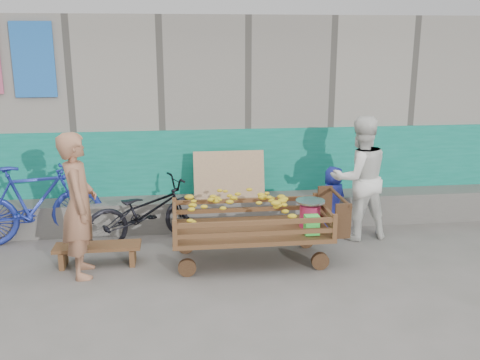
{
  "coord_description": "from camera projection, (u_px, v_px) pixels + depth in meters",
  "views": [
    {
      "loc": [
        -0.43,
        -5.06,
        2.65
      ],
      "look_at": [
        0.33,
        1.2,
        1.0
      ],
      "focal_mm": 40.0,
      "sensor_mm": 36.0,
      "label": 1
    }
  ],
  "objects": [
    {
      "name": "ground",
      "position": [
        223.0,
        302.0,
        5.58
      ],
      "size": [
        80.0,
        80.0,
        0.0
      ],
      "primitive_type": "plane",
      "color": "#605E57",
      "rests_on": "ground"
    },
    {
      "name": "building_wall",
      "position": [
        201.0,
        112.0,
        9.1
      ],
      "size": [
        12.0,
        3.5,
        3.0
      ],
      "color": "gray",
      "rests_on": "ground"
    },
    {
      "name": "banana_cart",
      "position": [
        248.0,
        215.0,
        6.47
      ],
      "size": [
        2.08,
        0.95,
        0.88
      ],
      "color": "brown",
      "rests_on": "ground"
    },
    {
      "name": "bench",
      "position": [
        98.0,
        250.0,
        6.47
      ],
      "size": [
        1.03,
        0.31,
        0.26
      ],
      "color": "brown",
      "rests_on": "ground"
    },
    {
      "name": "vendor_man",
      "position": [
        79.0,
        205.0,
        6.05
      ],
      "size": [
        0.48,
        0.66,
        1.68
      ],
      "primitive_type": "imported",
      "rotation": [
        0.0,
        0.0,
        1.7
      ],
      "color": "#A66F50",
      "rests_on": "ground"
    },
    {
      "name": "woman",
      "position": [
        359.0,
        178.0,
        7.23
      ],
      "size": [
        0.9,
        0.75,
        1.69
      ],
      "primitive_type": "imported",
      "rotation": [
        0.0,
        0.0,
        3.28
      ],
      "color": "white",
      "rests_on": "ground"
    },
    {
      "name": "child",
      "position": [
        333.0,
        198.0,
        7.64
      ],
      "size": [
        0.53,
        0.45,
        0.93
      ],
      "primitive_type": "imported",
      "rotation": [
        0.0,
        0.0,
        3.57
      ],
      "color": "#252EAF",
      "rests_on": "ground"
    },
    {
      "name": "bicycle_dark",
      "position": [
        146.0,
        211.0,
        7.15
      ],
      "size": [
        1.75,
        1.18,
        0.87
      ],
      "primitive_type": "imported",
      "rotation": [
        0.0,
        0.0,
        1.98
      ],
      "color": "black",
      "rests_on": "ground"
    },
    {
      "name": "bicycle_blue",
      "position": [
        35.0,
        204.0,
        7.14
      ],
      "size": [
        1.85,
        0.93,
        1.07
      ],
      "primitive_type": "imported",
      "rotation": [
        0.0,
        0.0,
        1.82
      ],
      "color": "#2232A0",
      "rests_on": "ground"
    }
  ]
}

